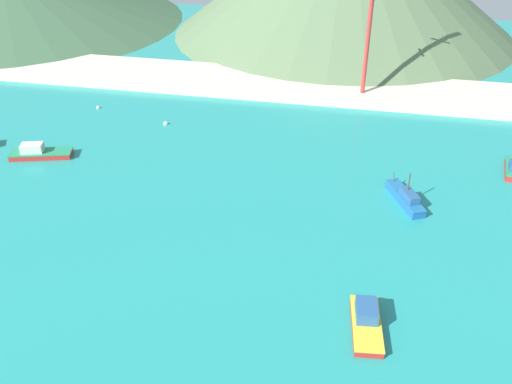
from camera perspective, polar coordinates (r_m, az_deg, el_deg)
ground at (r=67.29m, az=-7.84°, el=-11.88°), size 260.00×280.00×0.50m
fishing_boat_1 at (r=65.04m, az=11.17°, el=-12.76°), size 4.11×8.92×2.53m
fishing_boat_5 at (r=103.53m, az=-21.23°, el=3.77°), size 10.89×5.80×2.54m
fishing_boat_7 at (r=86.84m, az=15.00°, el=-0.57°), size 5.92×9.59×5.26m
buoy_0 at (r=120.32m, az=-15.77°, el=8.27°), size 0.72×0.72×0.72m
buoy_1 at (r=110.15m, az=-9.17°, el=6.89°), size 0.87×0.87×0.87m
beach_strip at (r=126.95m, az=2.50°, el=10.92°), size 247.00×18.36×1.20m
radio_tower at (r=117.97m, az=11.51°, el=16.75°), size 3.21×2.57×32.09m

